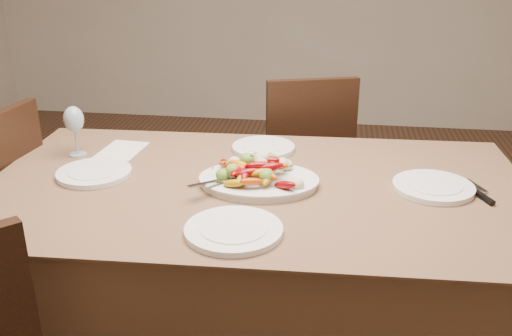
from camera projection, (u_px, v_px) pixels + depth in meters
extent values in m
cube|color=brown|center=(256.00, 280.00, 2.07)|extent=(1.88, 1.11, 0.76)
ellipsoid|color=white|center=(259.00, 182.00, 1.92)|extent=(0.40, 0.30, 0.02)
cylinder|color=white|center=(94.00, 173.00, 2.00)|extent=(0.26, 0.26, 0.02)
cylinder|color=white|center=(433.00, 187.00, 1.89)|extent=(0.27, 0.27, 0.02)
cylinder|color=white|center=(263.00, 148.00, 2.23)|extent=(0.24, 0.24, 0.02)
cylinder|color=white|center=(234.00, 230.00, 1.61)|extent=(0.28, 0.28, 0.02)
cube|color=silver|center=(122.00, 150.00, 2.23)|extent=(0.16, 0.22, 0.00)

